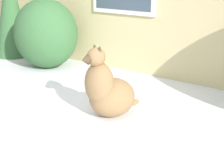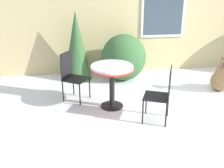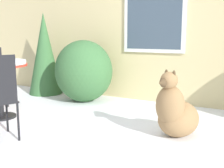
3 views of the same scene
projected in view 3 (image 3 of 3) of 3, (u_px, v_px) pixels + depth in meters
ground_plane at (85, 143)px, 2.99m from camera, size 16.00×16.00×0.00m
house_wall at (159, 4)px, 4.60m from camera, size 8.00×0.10×3.27m
shrub_left at (84, 71)px, 4.81m from camera, size 1.01×0.93×1.06m
evergreen_bush at (45, 54)px, 5.43m from camera, size 0.64×0.64×1.57m
dog at (175, 113)px, 3.12m from camera, size 0.59×0.67×0.77m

